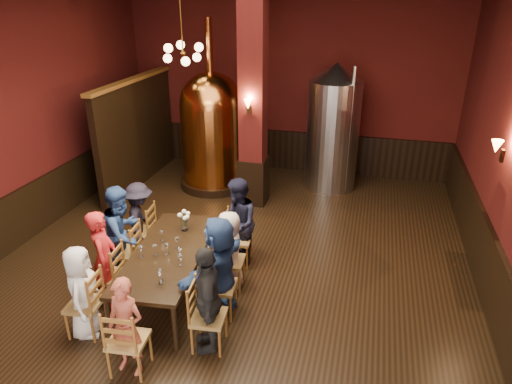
% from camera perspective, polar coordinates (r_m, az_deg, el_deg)
% --- Properties ---
extents(room, '(10.00, 10.02, 4.50)m').
position_cam_1_polar(room, '(6.67, -4.08, 6.21)').
color(room, black).
rests_on(room, ground).
extents(wainscot_right, '(0.08, 9.90, 1.00)m').
position_cam_1_polar(wainscot_right, '(7.36, 27.64, -10.05)').
color(wainscot_right, black).
rests_on(wainscot_right, ground).
extents(wainscot_back, '(7.90, 0.08, 1.00)m').
position_cam_1_polar(wainscot_back, '(11.79, 3.80, 5.26)').
color(wainscot_back, black).
rests_on(wainscot_back, ground).
extents(wainscot_left, '(0.08, 9.90, 1.00)m').
position_cam_1_polar(wainscot_left, '(9.31, -27.58, -2.89)').
color(wainscot_left, black).
rests_on(wainscot_left, ground).
extents(column, '(0.58, 0.58, 4.50)m').
position_cam_1_polar(column, '(9.34, -0.36, 11.46)').
color(column, '#48120F').
rests_on(column, ground).
extents(partition, '(0.22, 3.50, 2.40)m').
position_cam_1_polar(partition, '(11.04, -14.60, 7.04)').
color(partition, black).
rests_on(partition, ground).
extents(pendant_cluster, '(0.90, 0.90, 1.70)m').
position_cam_1_polar(pendant_cluster, '(9.78, -9.12, 16.80)').
color(pendant_cluster, '#A57226').
rests_on(pendant_cluster, room).
extents(sconce_wall, '(0.20, 0.20, 0.36)m').
position_cam_1_polar(sconce_wall, '(7.36, 28.53, 4.60)').
color(sconce_wall, black).
rests_on(sconce_wall, room).
extents(sconce_column, '(0.20, 0.20, 0.36)m').
position_cam_1_polar(sconce_column, '(9.07, -0.85, 10.75)').
color(sconce_column, black).
rests_on(sconce_column, column).
extents(dining_table, '(1.24, 2.49, 0.75)m').
position_cam_1_polar(dining_table, '(6.93, -10.83, -7.72)').
color(dining_table, black).
rests_on(dining_table, ground).
extents(chair_0, '(0.50, 0.50, 0.92)m').
position_cam_1_polar(chair_0, '(6.64, -20.67, -12.95)').
color(chair_0, brown).
rests_on(chair_0, ground).
extents(person_0, '(0.60, 0.74, 1.31)m').
position_cam_1_polar(person_0, '(6.53, -20.92, -11.57)').
color(person_0, white).
rests_on(person_0, ground).
extents(chair_1, '(0.50, 0.50, 0.92)m').
position_cam_1_polar(chair_1, '(7.11, -18.14, -9.87)').
color(chair_1, brown).
rests_on(chair_1, ground).
extents(person_1, '(0.54, 0.64, 1.50)m').
position_cam_1_polar(person_1, '(6.96, -18.44, -7.88)').
color(person_1, red).
rests_on(person_1, ground).
extents(chair_2, '(0.50, 0.50, 0.92)m').
position_cam_1_polar(chair_2, '(7.61, -16.00, -7.20)').
color(chair_2, brown).
rests_on(chair_2, ground).
extents(person_2, '(0.41, 0.78, 1.59)m').
position_cam_1_polar(person_2, '(7.45, -16.29, -5.00)').
color(person_2, navy).
rests_on(person_2, ground).
extents(chair_3, '(0.50, 0.50, 0.92)m').
position_cam_1_polar(chair_3, '(8.13, -14.12, -4.82)').
color(chair_3, brown).
rests_on(chair_3, ground).
extents(person_3, '(0.82, 1.01, 1.36)m').
position_cam_1_polar(person_3, '(8.03, -14.27, -3.45)').
color(person_3, black).
rests_on(person_3, ground).
extents(chair_4, '(0.50, 0.50, 0.92)m').
position_cam_1_polar(chair_4, '(6.06, -5.94, -15.26)').
color(chair_4, brown).
rests_on(chair_4, ground).
extents(person_4, '(0.64, 0.94, 1.49)m').
position_cam_1_polar(person_4, '(5.89, -6.06, -13.13)').
color(person_4, black).
rests_on(person_4, ground).
extents(chair_5, '(0.50, 0.50, 0.92)m').
position_cam_1_polar(chair_5, '(6.58, -4.47, -11.63)').
color(chair_5, brown).
rests_on(chair_5, ground).
extents(person_5, '(0.78, 1.49, 1.53)m').
position_cam_1_polar(person_5, '(6.40, -4.56, -9.40)').
color(person_5, navy).
rests_on(person_5, ground).
extents(chair_6, '(0.50, 0.50, 0.92)m').
position_cam_1_polar(chair_6, '(7.11, -3.26, -8.57)').
color(chair_6, brown).
rests_on(chair_6, ground).
extents(person_6, '(0.53, 0.70, 1.28)m').
position_cam_1_polar(person_6, '(7.01, -3.30, -7.32)').
color(person_6, silver).
rests_on(person_6, ground).
extents(chair_7, '(0.50, 0.50, 0.92)m').
position_cam_1_polar(chair_7, '(7.67, -2.23, -5.91)').
color(chair_7, brown).
rests_on(chair_7, ground).
extents(person_7, '(0.64, 0.83, 1.53)m').
position_cam_1_polar(person_7, '(7.52, -2.27, -3.89)').
color(person_7, black).
rests_on(person_7, ground).
extents(chair_8, '(0.50, 0.50, 0.92)m').
position_cam_1_polar(chair_8, '(5.92, -15.70, -17.33)').
color(chair_8, brown).
rests_on(chair_8, ground).
extents(person_8, '(0.50, 0.35, 1.30)m').
position_cam_1_polar(person_8, '(5.80, -15.91, -15.93)').
color(person_8, '#B4503C').
rests_on(person_8, ground).
extents(copper_kettle, '(1.62, 1.62, 3.76)m').
position_cam_1_polar(copper_kettle, '(10.49, -5.46, 7.81)').
color(copper_kettle, black).
rests_on(copper_kettle, ground).
extents(steel_vessel, '(1.44, 1.44, 2.86)m').
position_cam_1_polar(steel_vessel, '(10.52, 9.60, 7.95)').
color(steel_vessel, '#B2B2B7').
rests_on(steel_vessel, ground).
extents(rose_vase, '(0.21, 0.21, 0.35)m').
position_cam_1_polar(rose_vase, '(7.31, -9.03, -3.17)').
color(rose_vase, white).
rests_on(rose_vase, dining_table).
extents(wine_glass_0, '(0.07, 0.07, 0.17)m').
position_cam_1_polar(wine_glass_0, '(7.13, -11.67, -5.44)').
color(wine_glass_0, white).
rests_on(wine_glass_0, dining_table).
extents(wine_glass_1, '(0.07, 0.07, 0.17)m').
position_cam_1_polar(wine_glass_1, '(6.79, -11.09, -7.02)').
color(wine_glass_1, white).
rests_on(wine_glass_1, dining_table).
extents(wine_glass_2, '(0.07, 0.07, 0.17)m').
position_cam_1_polar(wine_glass_2, '(6.81, -14.17, -7.25)').
color(wine_glass_2, white).
rests_on(wine_glass_2, dining_table).
extents(wine_glass_3, '(0.07, 0.07, 0.17)m').
position_cam_1_polar(wine_glass_3, '(6.79, -12.51, -7.15)').
color(wine_glass_3, white).
rests_on(wine_glass_3, dining_table).
extents(wine_glass_4, '(0.07, 0.07, 0.17)m').
position_cam_1_polar(wine_glass_4, '(6.63, -9.55, -7.72)').
color(wine_glass_4, white).
rests_on(wine_glass_4, dining_table).
extents(wine_glass_5, '(0.07, 0.07, 0.17)m').
position_cam_1_polar(wine_glass_5, '(6.92, -9.85, -6.29)').
color(wine_glass_5, white).
rests_on(wine_glass_5, dining_table).
extents(wine_glass_6, '(0.07, 0.07, 0.17)m').
position_cam_1_polar(wine_glass_6, '(6.18, -11.86, -10.50)').
color(wine_glass_6, white).
rests_on(wine_glass_6, dining_table).
extents(wine_glass_7, '(0.07, 0.07, 0.17)m').
position_cam_1_polar(wine_glass_7, '(6.23, -11.83, -10.16)').
color(wine_glass_7, white).
rests_on(wine_glass_7, dining_table).
extents(wine_glass_8, '(0.07, 0.07, 0.17)m').
position_cam_1_polar(wine_glass_8, '(7.39, -8.69, -4.08)').
color(wine_glass_8, white).
rests_on(wine_glass_8, dining_table).
extents(wine_glass_9, '(0.07, 0.07, 0.17)m').
position_cam_1_polar(wine_glass_9, '(6.50, -9.43, -8.39)').
color(wine_glass_9, white).
rests_on(wine_glass_9, dining_table).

